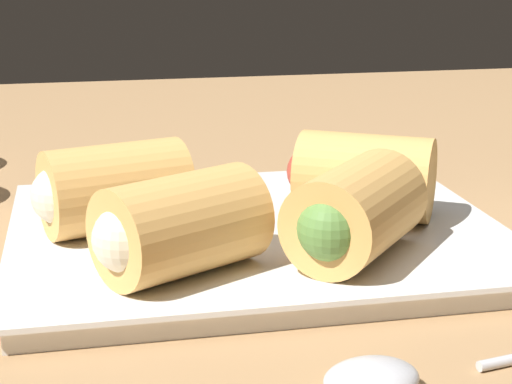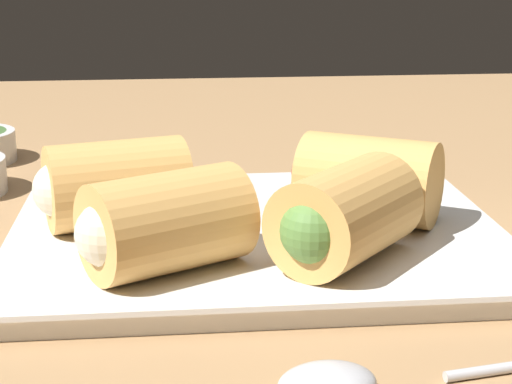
% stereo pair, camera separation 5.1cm
% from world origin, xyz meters
% --- Properties ---
extents(table_surface, '(1.80, 1.40, 0.02)m').
position_xyz_m(table_surface, '(0.00, 0.00, 0.01)').
color(table_surface, '#A87F54').
rests_on(table_surface, ground).
extents(serving_plate, '(0.30, 0.24, 0.01)m').
position_xyz_m(serving_plate, '(-0.03, 0.02, 0.03)').
color(serving_plate, white).
rests_on(serving_plate, table_surface).
extents(roll_front_left, '(0.10, 0.07, 0.05)m').
position_xyz_m(roll_front_left, '(-0.12, 0.03, 0.06)').
color(roll_front_left, '#DBA356').
rests_on(roll_front_left, serving_plate).
extents(roll_front_right, '(0.09, 0.10, 0.05)m').
position_xyz_m(roll_front_right, '(0.01, -0.05, 0.06)').
color(roll_front_right, '#DBA356').
rests_on(roll_front_right, serving_plate).
extents(roll_back_left, '(0.10, 0.09, 0.05)m').
position_xyz_m(roll_back_left, '(-0.09, -0.05, 0.06)').
color(roll_back_left, '#DBA356').
rests_on(roll_back_left, serving_plate).
extents(roll_back_right, '(0.10, 0.09, 0.05)m').
position_xyz_m(roll_back_right, '(0.03, 0.02, 0.06)').
color(roll_back_right, '#DBA356').
rests_on(roll_back_right, serving_plate).
extents(spoon, '(0.19, 0.05, 0.01)m').
position_xyz_m(spoon, '(-0.01, -0.16, 0.03)').
color(spoon, silver).
rests_on(spoon, table_surface).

